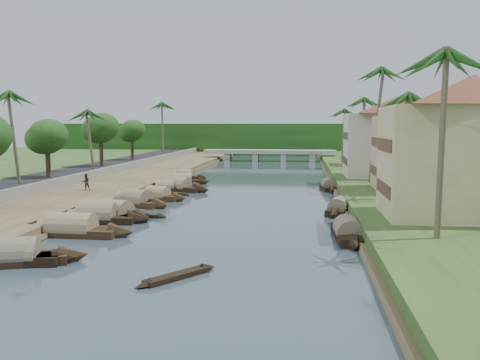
# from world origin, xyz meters

# --- Properties ---
(ground) EXTENTS (220.00, 220.00, 0.00)m
(ground) POSITION_xyz_m (0.00, 0.00, 0.00)
(ground) COLOR #34444F
(ground) RESTS_ON ground
(left_bank) EXTENTS (10.00, 180.00, 0.80)m
(left_bank) POSITION_xyz_m (-16.00, 20.00, 0.40)
(left_bank) COLOR brown
(left_bank) RESTS_ON ground
(right_bank) EXTENTS (16.00, 180.00, 1.20)m
(right_bank) POSITION_xyz_m (19.00, 20.00, 0.60)
(right_bank) COLOR #2B431B
(right_bank) RESTS_ON ground
(road) EXTENTS (8.00, 180.00, 1.40)m
(road) POSITION_xyz_m (-24.50, 20.00, 0.70)
(road) COLOR black
(road) RESTS_ON ground
(retaining_wall) EXTENTS (0.40, 180.00, 1.10)m
(retaining_wall) POSITION_xyz_m (-20.20, 20.00, 1.35)
(retaining_wall) COLOR slate
(retaining_wall) RESTS_ON left_bank
(treeline) EXTENTS (120.00, 14.00, 8.00)m
(treeline) POSITION_xyz_m (0.00, 100.00, 4.00)
(treeline) COLOR #193E11
(treeline) RESTS_ON ground
(bridge) EXTENTS (28.00, 4.00, 2.40)m
(bridge) POSITION_xyz_m (0.00, 72.00, 1.72)
(bridge) COLOR #98998F
(bridge) RESTS_ON ground
(building_near) EXTENTS (14.85, 14.85, 10.20)m
(building_near) POSITION_xyz_m (18.99, -2.00, 6.38)
(building_near) COLOR beige
(building_near) RESTS_ON right_bank
(building_mid) EXTENTS (14.11, 14.11, 9.70)m
(building_mid) POSITION_xyz_m (19.99, 14.00, 6.13)
(building_mid) COLOR tan
(building_mid) RESTS_ON right_bank
(building_far) EXTENTS (15.59, 15.59, 10.20)m
(building_far) POSITION_xyz_m (18.99, 28.00, 6.38)
(building_far) COLOR beige
(building_far) RESTS_ON right_bank
(building_distant) EXTENTS (12.62, 12.62, 9.20)m
(building_distant) POSITION_xyz_m (19.99, 48.00, 5.88)
(building_distant) COLOR beige
(building_distant) RESTS_ON right_bank
(sampan_0) EXTENTS (8.80, 4.74, 2.29)m
(sampan_0) POSITION_xyz_m (-9.28, -14.31, 0.42)
(sampan_0) COLOR black
(sampan_0) RESTS_ON ground
(sampan_1) EXTENTS (6.88, 2.88, 2.03)m
(sampan_1) POSITION_xyz_m (-8.92, -14.21, 0.41)
(sampan_1) COLOR black
(sampan_1) RESTS_ON ground
(sampan_2) EXTENTS (9.52, 2.37, 2.46)m
(sampan_2) POSITION_xyz_m (-9.24, -6.26, 0.42)
(sampan_2) COLOR black
(sampan_2) RESTS_ON ground
(sampan_3) EXTENTS (8.84, 2.19, 2.35)m
(sampan_3) POSITION_xyz_m (-9.36, -1.19, 0.42)
(sampan_3) COLOR black
(sampan_3) RESTS_ON ground
(sampan_4) EXTENTS (8.07, 2.28, 2.26)m
(sampan_4) POSITION_xyz_m (-9.75, 0.53, 0.42)
(sampan_4) COLOR black
(sampan_4) RESTS_ON ground
(sampan_5) EXTENTS (7.68, 4.66, 2.39)m
(sampan_5) POSITION_xyz_m (-8.46, 0.55, 0.42)
(sampan_5) COLOR black
(sampan_5) RESTS_ON ground
(sampan_6) EXTENTS (7.97, 5.12, 2.36)m
(sampan_6) POSITION_xyz_m (-8.92, 7.70, 0.42)
(sampan_6) COLOR black
(sampan_6) RESTS_ON ground
(sampan_7) EXTENTS (7.28, 3.04, 1.94)m
(sampan_7) POSITION_xyz_m (-9.71, 8.09, 0.41)
(sampan_7) COLOR black
(sampan_7) RESTS_ON ground
(sampan_8) EXTENTS (6.92, 3.29, 2.11)m
(sampan_8) POSITION_xyz_m (-7.99, 11.86, 0.41)
(sampan_8) COLOR black
(sampan_8) RESTS_ON ground
(sampan_9) EXTENTS (9.43, 5.15, 2.36)m
(sampan_9) POSITION_xyz_m (-7.89, 19.73, 0.42)
(sampan_9) COLOR black
(sampan_9) RESTS_ON ground
(sampan_10) EXTENTS (6.41, 3.12, 1.80)m
(sampan_10) POSITION_xyz_m (-9.06, 18.81, 0.40)
(sampan_10) COLOR black
(sampan_10) RESTS_ON ground
(sampan_11) EXTENTS (7.50, 3.04, 2.12)m
(sampan_11) POSITION_xyz_m (-8.72, 26.58, 0.41)
(sampan_11) COLOR black
(sampan_11) RESTS_ON ground
(sampan_12) EXTENTS (7.25, 4.23, 1.81)m
(sampan_12) POSITION_xyz_m (-8.40, 23.51, 0.40)
(sampan_12) COLOR black
(sampan_12) RESTS_ON ground
(sampan_13) EXTENTS (7.39, 3.96, 2.03)m
(sampan_13) POSITION_xyz_m (-9.67, 32.93, 0.41)
(sampan_13) COLOR black
(sampan_13) RESTS_ON ground
(sampan_14) EXTENTS (2.06, 8.79, 2.13)m
(sampan_14) POSITION_xyz_m (10.22, -4.91, 0.41)
(sampan_14) COLOR black
(sampan_14) RESTS_ON ground
(sampan_15) EXTENTS (3.00, 7.34, 1.97)m
(sampan_15) POSITION_xyz_m (10.29, 5.85, 0.41)
(sampan_15) COLOR black
(sampan_15) RESTS_ON ground
(sampan_16) EXTENTS (2.07, 7.58, 1.88)m
(sampan_16) POSITION_xyz_m (10.16, 22.96, 0.41)
(sampan_16) COLOR black
(sampan_16) RESTS_ON ground
(canoe_0) EXTENTS (3.77, 4.87, 0.72)m
(canoe_0) POSITION_xyz_m (0.70, -15.78, 0.10)
(canoe_0) COLOR black
(canoe_0) RESTS_ON ground
(canoe_1) EXTENTS (4.39, 0.77, 0.71)m
(canoe_1) POSITION_xyz_m (-6.49, 1.49, 0.10)
(canoe_1) COLOR black
(canoe_1) RESTS_ON ground
(canoe_2) EXTENTS (4.81, 2.53, 0.71)m
(canoe_2) POSITION_xyz_m (-7.56, 16.39, 0.10)
(canoe_2) COLOR black
(canoe_2) RESTS_ON ground
(palm_0) EXTENTS (3.20, 3.20, 12.35)m
(palm_0) POSITION_xyz_m (15.00, -9.86, 11.73)
(palm_0) COLOR brown
(palm_0) RESTS_ON ground
(palm_1) EXTENTS (3.20, 3.20, 10.81)m
(palm_1) POSITION_xyz_m (16.00, 7.28, 10.25)
(palm_1) COLOR brown
(palm_1) RESTS_ON ground
(palm_2) EXTENTS (3.20, 3.20, 14.45)m
(palm_2) POSITION_xyz_m (15.00, 20.92, 13.75)
(palm_2) COLOR brown
(palm_2) RESTS_ON ground
(palm_3) EXTENTS (3.20, 3.20, 11.97)m
(palm_3) POSITION_xyz_m (16.00, 39.96, 11.37)
(palm_3) COLOR brown
(palm_3) RESTS_ON ground
(palm_5) EXTENTS (3.20, 3.20, 11.39)m
(palm_5) POSITION_xyz_m (-24.00, 12.95, 11.01)
(palm_5) COLOR brown
(palm_5) RESTS_ON ground
(palm_6) EXTENTS (3.20, 3.20, 9.77)m
(palm_6) POSITION_xyz_m (-22.00, 29.05, 9.45)
(palm_6) COLOR brown
(palm_6) RESTS_ON ground
(palm_7) EXTENTS (3.20, 3.20, 10.67)m
(palm_7) POSITION_xyz_m (14.00, 53.95, 10.11)
(palm_7) COLOR brown
(palm_7) RESTS_ON ground
(palm_8) EXTENTS (3.20, 3.20, 12.08)m
(palm_8) POSITION_xyz_m (-20.50, 61.31, 11.67)
(palm_8) COLOR brown
(palm_8) RESTS_ON ground
(tree_3) EXTENTS (4.71, 4.71, 6.87)m
(tree_3) POSITION_xyz_m (-24.00, 20.10, 6.25)
(tree_3) COLOR #3F3324
(tree_3) RESTS_ON ground
(tree_4) EXTENTS (5.20, 5.20, 7.97)m
(tree_4) POSITION_xyz_m (-24.00, 37.60, 7.14)
(tree_4) COLOR #3F3324
(tree_4) RESTS_ON ground
(tree_5) EXTENTS (4.44, 4.44, 7.08)m
(tree_5) POSITION_xyz_m (-24.00, 52.72, 6.55)
(tree_5) COLOR #3F3324
(tree_5) RESTS_ON ground
(tree_6) EXTENTS (4.84, 4.84, 7.66)m
(tree_6) POSITION_xyz_m (24.00, 30.83, 6.77)
(tree_6) COLOR #3F3324
(tree_6) RESTS_ON ground
(person_far) EXTENTS (1.10, 1.08, 1.79)m
(person_far) POSITION_xyz_m (-16.15, 12.79, 1.69)
(person_far) COLOR #322C23
(person_far) RESTS_ON left_bank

